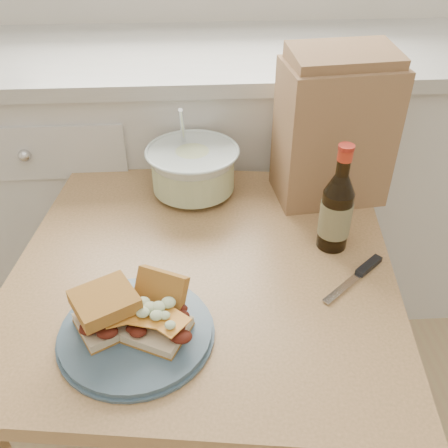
{
  "coord_description": "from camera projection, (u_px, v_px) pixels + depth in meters",
  "views": [
    {
      "loc": [
        -0.03,
        0.14,
        1.4
      ],
      "look_at": [
        0.03,
        1.01,
        0.77
      ],
      "focal_mm": 40.0,
      "sensor_mm": 36.0,
      "label": 1
    }
  ],
  "objects": [
    {
      "name": "paper_bag",
      "position": [
        333.0,
        133.0,
        1.23
      ],
      "size": [
        0.28,
        0.2,
        0.35
      ],
      "primitive_type": "cube",
      "rotation": [
        0.0,
        0.0,
        0.11
      ],
      "color": "#9A6B4A",
      "rests_on": "dining_table"
    },
    {
      "name": "sandwich_right",
      "position": [
        158.0,
        314.0,
        0.91
      ],
      "size": [
        0.13,
        0.18,
        0.09
      ],
      "rotation": [
        0.0,
        0.0,
        -0.46
      ],
      "color": "beige",
      "rests_on": "plate"
    },
    {
      "name": "coleslaw_bowl",
      "position": [
        193.0,
        171.0,
        1.3
      ],
      "size": [
        0.24,
        0.24,
        0.24
      ],
      "color": "silver",
      "rests_on": "dining_table"
    },
    {
      "name": "beer_bottle",
      "position": [
        336.0,
        210.0,
        1.09
      ],
      "size": [
        0.07,
        0.07,
        0.26
      ],
      "rotation": [
        0.0,
        0.0,
        -0.31
      ],
      "color": "black",
      "rests_on": "dining_table"
    },
    {
      "name": "knife",
      "position": [
        362.0,
        271.0,
        1.07
      ],
      "size": [
        0.16,
        0.14,
        0.01
      ],
      "rotation": [
        0.0,
        0.0,
        0.71
      ],
      "color": "silver",
      "rests_on": "dining_table"
    },
    {
      "name": "cabinet_run",
      "position": [
        205.0,
        178.0,
        1.81
      ],
      "size": [
        2.5,
        0.64,
        0.94
      ],
      "color": "silver",
      "rests_on": "ground"
    },
    {
      "name": "dining_table",
      "position": [
        205.0,
        297.0,
        1.16
      ],
      "size": [
        0.93,
        0.93,
        0.69
      ],
      "rotation": [
        0.0,
        0.0,
        -0.13
      ],
      "color": "tan",
      "rests_on": "ground"
    },
    {
      "name": "sandwich_left",
      "position": [
        106.0,
        311.0,
        0.9
      ],
      "size": [
        0.14,
        0.14,
        0.08
      ],
      "rotation": [
        0.0,
        0.0,
        0.51
      ],
      "color": "beige",
      "rests_on": "plate"
    },
    {
      "name": "plate",
      "position": [
        136.0,
        333.0,
        0.92
      ],
      "size": [
        0.28,
        0.28,
        0.02
      ],
      "primitive_type": "cylinder",
      "color": "#405768",
      "rests_on": "dining_table"
    }
  ]
}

